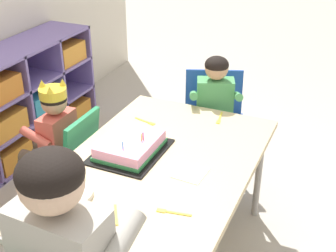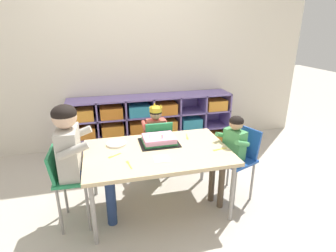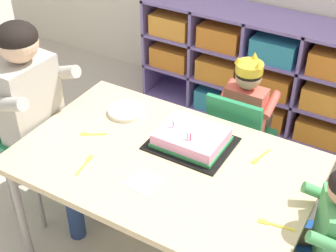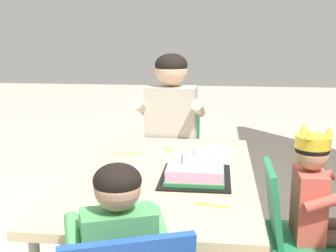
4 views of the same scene
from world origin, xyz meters
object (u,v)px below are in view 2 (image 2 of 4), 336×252
Objects in this scene: guest_at_table_side at (230,148)px; adult_helper_seated at (78,152)px; classroom_chair_blue at (157,144)px; child_with_crown at (155,130)px; fork_by_napkin at (114,156)px; birthday_cake_on_tray at (159,140)px; fork_scattered_mid_table at (219,149)px; classroom_chair_guest_side at (237,155)px; fork_near_child_seat at (129,164)px; paper_plate_stack at (116,144)px; fork_beside_plate_stack at (187,137)px; activity_table at (157,155)px; classroom_chair_adult_side at (67,177)px.

adult_helper_seated is at bearing -111.35° from guest_at_table_side.
child_with_crown is at bearing -90.03° from classroom_chair_blue.
guest_at_table_side is at bearing -34.39° from fork_by_napkin.
adult_helper_seated is at bearing -164.97° from birthday_cake_on_tray.
fork_scattered_mid_table is at bearing -84.69° from guest_at_table_side.
fork_scattered_mid_table is at bearing -86.73° from classroom_chair_guest_side.
birthday_cake_on_tray reaches higher than fork_near_child_seat.
adult_helper_seated is 1.50× the size of classroom_chair_guest_side.
child_with_crown is at bearing 109.49° from fork_scattered_mid_table.
classroom_chair_blue is 0.89m from classroom_chair_guest_side.
classroom_chair_guest_side is 1.18m from paper_plate_stack.
fork_by_napkin is 0.78m from fork_beside_plate_stack.
classroom_chair_guest_side reaches higher than birthday_cake_on_tray.
activity_table is at bearing -114.56° from guest_at_table_side.
classroom_chair_adult_side is 0.98× the size of classroom_chair_guest_side.
adult_helper_seated is at bearing 152.62° from fork_by_napkin.
paper_plate_stack is at bearing -49.32° from adult_helper_seated.
classroom_chair_blue reaches higher than fork_scattered_mid_table.
child_with_crown is 0.66m from paper_plate_stack.
paper_plate_stack is (-0.35, 0.22, 0.05)m from activity_table.
classroom_chair_blue is 0.47m from birthday_cake_on_tray.
guest_at_table_side reaches higher than classroom_chair_blue.
classroom_chair_guest_side is 0.15m from guest_at_table_side.
classroom_chair_guest_side is at bearing -11.98° from birthday_cake_on_tray.
fork_scattered_mid_table is (1.34, -0.09, 0.14)m from classroom_chair_adult_side.
fork_scattered_mid_table is at bearing -20.64° from paper_plate_stack.
classroom_chair_blue is at bearing -50.37° from adult_helper_seated.
adult_helper_seated is 0.30m from fork_by_napkin.
classroom_chair_blue is 4.94× the size of fork_near_child_seat.
classroom_chair_adult_side is at bearing -167.19° from birthday_cake_on_tray.
guest_at_table_side is 7.64× the size of fork_by_napkin.
paper_plate_stack is (0.44, 0.25, 0.14)m from classroom_chair_adult_side.
guest_at_table_side is (0.58, -0.71, 0.03)m from child_with_crown.
activity_table is 0.68m from child_with_crown.
classroom_chair_guest_side is 0.32m from fork_scattered_mid_table.
classroom_chair_adult_side is 6.28× the size of fork_by_napkin.
activity_table is at bearing 115.94° from fork_near_child_seat.
paper_plate_stack reaches higher than fork_near_child_seat.
fork_beside_plate_stack is at bearing 117.64° from child_with_crown.
classroom_chair_adult_side is 0.53m from paper_plate_stack.
fork_by_napkin reaches higher than activity_table.
classroom_chair_adult_side is at bearing -177.63° from activity_table.
birthday_cake_on_tray is 0.57m from fork_scattered_mid_table.
fork_scattered_mid_table and fork_beside_plate_stack have the same top height.
classroom_chair_guest_side reaches higher than fork_beside_plate_stack.
birthday_cake_on_tray is (-0.75, 0.16, 0.17)m from classroom_chair_guest_side.
paper_plate_stack is at bearing 171.19° from birthday_cake_on_tray.
child_with_crown is 0.98× the size of guest_at_table_side.
activity_table is at bearing -111.36° from classroom_chair_guest_side.
paper_plate_stack is at bearing 150.36° from fork_scattered_mid_table.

